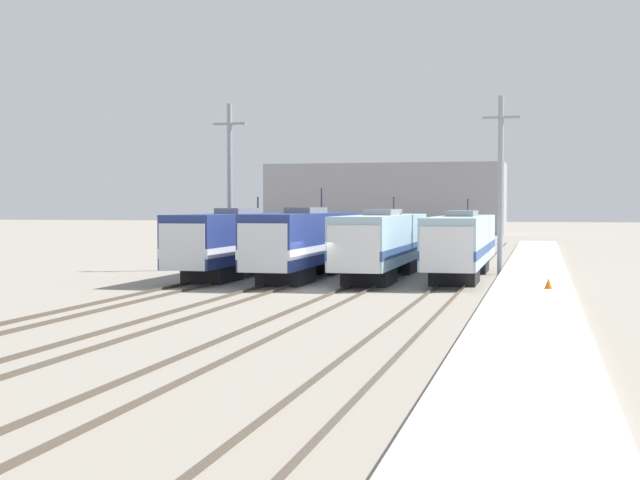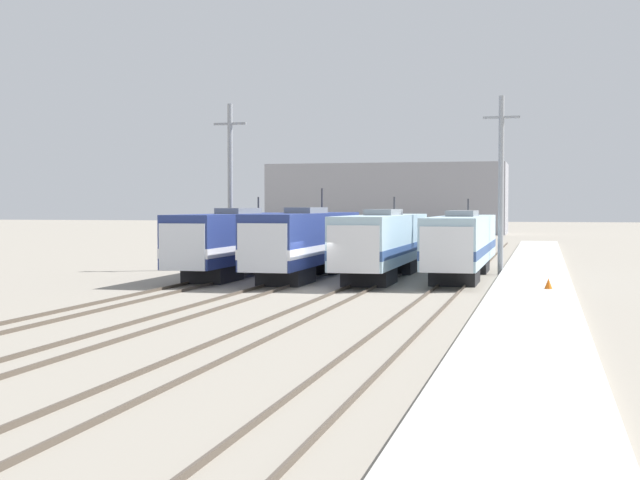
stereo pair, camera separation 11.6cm
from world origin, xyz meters
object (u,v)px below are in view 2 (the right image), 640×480
(locomotive_center_right, at_px, (382,243))
(catenary_tower_right, at_px, (501,183))
(locomotive_center_left, at_px, (304,242))
(traffic_cone, at_px, (548,284))
(locomotive_far_right, at_px, (462,243))
(locomotive_far_left, at_px, (236,241))
(catenary_tower_left, at_px, (230,184))

(locomotive_center_right, distance_m, catenary_tower_right, 9.21)
(locomotive_center_left, bearing_deg, traffic_cone, -25.84)
(locomotive_far_right, bearing_deg, traffic_cone, -62.40)
(locomotive_far_left, distance_m, locomotive_far_right, 13.83)
(locomotive_far_left, xyz_separation_m, catenary_tower_left, (-2.32, 5.40, 3.65))
(locomotive_far_left, relative_size, locomotive_center_right, 1.02)
(locomotive_far_left, height_order, catenary_tower_right, catenary_tower_right)
(locomotive_center_left, xyz_separation_m, catenary_tower_left, (-6.87, 6.10, 3.63))
(traffic_cone, bearing_deg, catenary_tower_right, 102.63)
(locomotive_center_left, height_order, locomotive_far_right, locomotive_center_left)
(catenary_tower_left, height_order, traffic_cone, catenary_tower_left)
(locomotive_far_left, distance_m, catenary_tower_left, 6.92)
(locomotive_center_left, relative_size, locomotive_center_right, 0.99)
(locomotive_center_left, distance_m, locomotive_far_right, 9.53)
(locomotive_center_right, relative_size, traffic_cone, 34.57)
(traffic_cone, bearing_deg, catenary_tower_left, 148.37)
(locomotive_far_left, relative_size, traffic_cone, 35.19)
(locomotive_center_right, bearing_deg, locomotive_far_right, 21.96)
(locomotive_center_left, relative_size, traffic_cone, 34.20)
(locomotive_far_left, bearing_deg, locomotive_far_right, 8.70)
(locomotive_center_left, relative_size, locomotive_far_right, 0.95)
(locomotive_far_left, bearing_deg, locomotive_center_left, -8.72)
(locomotive_center_left, xyz_separation_m, locomotive_far_right, (9.11, 2.79, -0.09))
(locomotive_far_right, xyz_separation_m, catenary_tower_left, (-15.99, 3.31, 3.72))
(locomotive_far_left, distance_m, traffic_cone, 20.24)
(locomotive_center_right, relative_size, catenary_tower_left, 1.57)
(catenary_tower_right, bearing_deg, catenary_tower_left, 180.00)
(locomotive_far_right, bearing_deg, catenary_tower_right, 57.06)
(locomotive_center_left, distance_m, locomotive_center_right, 4.66)
(catenary_tower_left, bearing_deg, locomotive_far_left, -66.76)
(locomotive_center_left, distance_m, catenary_tower_left, 9.88)
(locomotive_center_left, height_order, locomotive_center_right, locomotive_center_left)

